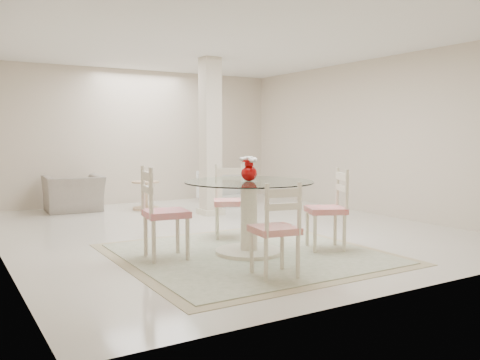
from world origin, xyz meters
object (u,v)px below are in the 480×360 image
recliner_taupe (74,193)px  armchair_white (220,186)px  dining_chair_west (159,206)px  dining_table (249,217)px  dining_chair_east (331,203)px  column (210,137)px  side_table (146,196)px  red_vase (249,169)px  dining_chair_north (230,195)px  dining_chair_south (278,223)px

recliner_taupe → armchair_white: 2.90m
dining_chair_west → dining_table: bearing=-98.9°
dining_chair_east → dining_table: bearing=-83.3°
column → dining_chair_east: bearing=-90.8°
dining_table → side_table: 4.06m
dining_chair_west → dining_chair_east: bearing=-99.4°
dining_chair_west → red_vase: bearing=-98.9°
dining_table → dining_chair_east: (0.97, -0.30, 0.13)m
red_vase → recliner_taupe: size_ratio=0.28×
armchair_white → dining_chair_north: bearing=54.6°
dining_chair_west → dining_chair_south: 1.44m
dining_chair_north → armchair_white: (1.63, 3.27, -0.24)m
dining_table → red_vase: size_ratio=5.22×
dining_chair_east → dining_chair_south: size_ratio=1.05×
armchair_white → side_table: (-1.68, -0.19, -0.09)m
red_vase → recliner_taupe: (-0.95, 4.50, -0.67)m
column → armchair_white: column is taller
dining_chair_south → armchair_white: 5.67m
column → armchair_white: (0.92, 1.34, -1.02)m
red_vase → dining_chair_east: 1.10m
recliner_taupe → armchair_white: (2.89, -0.26, 0.01)m
dining_chair_west → side_table: 3.98m
red_vase → dining_chair_south: size_ratio=0.28×
armchair_white → side_table: armchair_white is taller
recliner_taupe → armchair_white: size_ratio=1.36×
red_vase → side_table: (0.26, 4.05, -0.75)m
dining_chair_south → armchair_white: dining_chair_south is taller
dining_chair_east → column: bearing=-156.8°
dining_chair_south → red_vase: bearing=-97.4°
dining_chair_east → dining_chair_south: (-1.26, -0.67, -0.03)m
red_vase → dining_chair_east: bearing=-17.3°
dining_table → dining_chair_north: 1.03m
column → red_vase: size_ratio=9.54×
column → side_table: 1.77m
side_table → dining_chair_south: bearing=-96.2°
column → dining_table: 3.21m
recliner_taupe → dining_chair_east: bearing=114.3°
side_table → column: bearing=-56.5°
dining_chair_south → armchair_white: (2.23, 5.21, -0.21)m
column → recliner_taupe: (-1.97, 1.60, -1.03)m
side_table → dining_chair_west: bearing=-108.3°
dining_chair_east → red_vase: bearing=-83.3°
dining_table → red_vase: red_vase is taller
dining_chair_north → dining_chair_west: size_ratio=0.95×
recliner_taupe → dining_chair_south: bearing=99.4°
dining_table → dining_chair_south: (-0.29, -0.98, 0.11)m
column → dining_chair_south: 4.17m
recliner_taupe → armchair_white: armchair_white is taller
dining_table → side_table: (0.26, 4.04, -0.19)m
dining_chair_west → dining_chair_south: bearing=-143.7°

